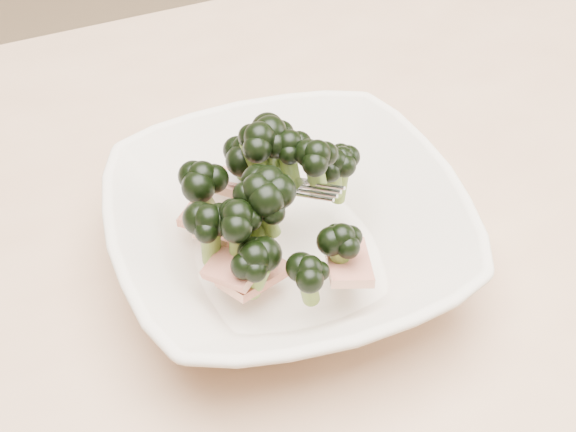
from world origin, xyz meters
The scene contains 2 objects.
dining_table centered at (0.00, 0.00, 0.65)m, with size 1.20×0.80×0.75m.
broccoli_dish centered at (-0.04, 0.00, 0.79)m, with size 0.28×0.28×0.12m.
Camera 1 is at (-0.20, -0.38, 1.21)m, focal length 50.00 mm.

